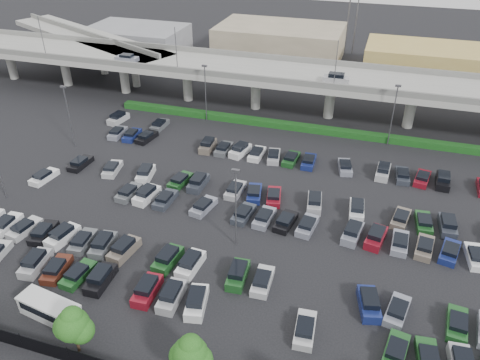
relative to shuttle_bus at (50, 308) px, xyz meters
name	(u,v)px	position (x,y,z in m)	size (l,w,h in m)	color
ground	(255,207)	(13.90, 24.02, -1.13)	(280.00, 280.00, 0.00)	black
overpass	(303,78)	(13.73, 56.01, 5.84)	(150.00, 13.00, 15.80)	#98978F
on_ramp	(88,39)	(-38.20, 67.07, 5.72)	(50.93, 30.13, 8.80)	#98978F
hedge	(294,126)	(13.90, 49.02, -0.58)	(66.00, 1.60, 1.10)	#113B13
tree_row	(175,351)	(14.61, -2.50, 2.39)	(65.07, 3.66, 5.94)	#332316
shuttle_bus	(50,308)	(0.00, 0.00, 0.00)	(6.75, 3.18, 2.08)	silver
parked_cars	(241,217)	(13.13, 20.49, -0.51)	(63.17, 41.64, 1.67)	#31363F
light_poles	(229,154)	(9.78, 26.02, 5.10)	(66.90, 48.38, 10.30)	#4E4E53
distant_buildings	(381,55)	(26.28, 85.83, 2.61)	(138.00, 24.00, 9.00)	gray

